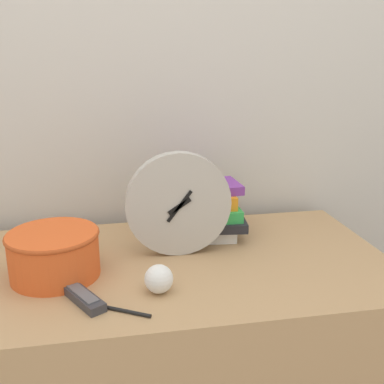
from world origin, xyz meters
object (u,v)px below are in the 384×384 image
(basket, at_px, (54,252))
(pen, at_px, (121,310))
(desk_clock, at_px, (179,204))
(book_stack, at_px, (205,211))
(crumpled_paper_ball, at_px, (159,279))
(tv_remote, at_px, (81,296))

(basket, xyz_separation_m, pen, (0.15, -0.20, -0.06))
(desk_clock, xyz_separation_m, book_stack, (0.10, 0.11, -0.06))
(desk_clock, relative_size, crumpled_paper_ball, 4.27)
(basket, height_order, tv_remote, basket)
(crumpled_paper_ball, xyz_separation_m, pen, (-0.09, -0.07, -0.03))
(tv_remote, height_order, crumpled_paper_ball, crumpled_paper_ball)
(tv_remote, bearing_deg, desk_clock, 39.52)
(desk_clock, height_order, basket, desk_clock)
(crumpled_paper_ball, bearing_deg, book_stack, 60.87)
(desk_clock, height_order, tv_remote, desk_clock)
(book_stack, xyz_separation_m, crumpled_paper_ball, (-0.17, -0.31, -0.05))
(desk_clock, bearing_deg, basket, -167.01)
(tv_remote, relative_size, crumpled_paper_ball, 2.30)
(book_stack, relative_size, pen, 1.90)
(desk_clock, height_order, pen, desk_clock)
(book_stack, bearing_deg, desk_clock, -130.87)
(desk_clock, xyz_separation_m, crumpled_paper_ball, (-0.08, -0.20, -0.11))
(tv_remote, xyz_separation_m, pen, (0.08, -0.06, -0.01))
(desk_clock, distance_m, book_stack, 0.16)
(desk_clock, xyz_separation_m, basket, (-0.32, -0.07, -0.08))
(tv_remote, distance_m, pen, 0.10)
(desk_clock, distance_m, pen, 0.34)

